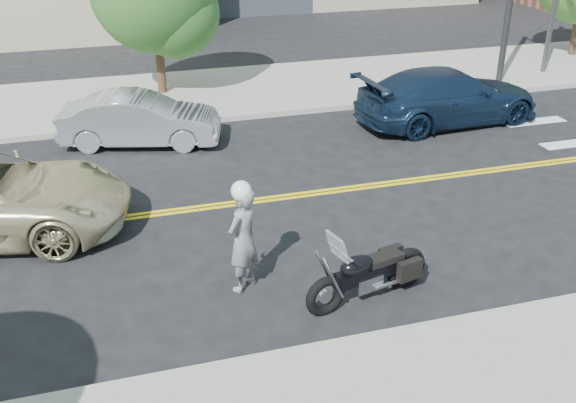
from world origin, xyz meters
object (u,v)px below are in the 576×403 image
(motorcyclist, at_px, (243,237))
(motorcycle, at_px, (369,262))
(parked_car_silver, at_px, (140,120))
(parked_car_blue, at_px, (448,96))

(motorcyclist, xyz_separation_m, motorcycle, (1.85, -0.86, -0.29))
(motorcycle, bearing_deg, parked_car_silver, 95.88)
(motorcyclist, relative_size, motorcycle, 0.87)
(motorcycle, distance_m, parked_car_blue, 8.96)
(motorcyclist, bearing_deg, parked_car_blue, -178.47)
(motorcyclist, relative_size, parked_car_silver, 0.49)
(motorcyclist, height_order, parked_car_silver, motorcyclist)
(motorcyclist, bearing_deg, parked_car_silver, -122.00)
(motorcycle, relative_size, parked_car_blue, 0.44)
(motorcyclist, bearing_deg, motorcycle, 114.98)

